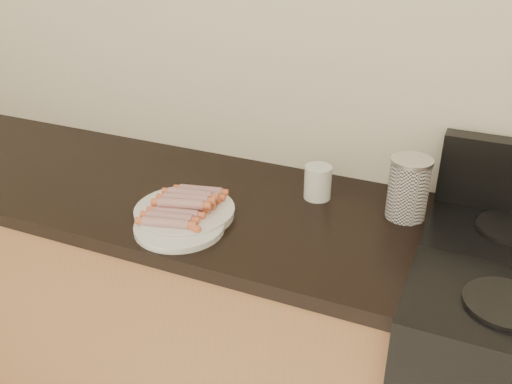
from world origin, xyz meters
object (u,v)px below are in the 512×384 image
at_px(side_plate, 179,227).
at_px(mug, 318,182).
at_px(main_plate, 185,213).
at_px(canister, 408,188).

bearing_deg(side_plate, mug, 49.45).
distance_m(main_plate, mug, 0.39).
bearing_deg(mug, canister, -2.00).
bearing_deg(main_plate, canister, 23.51).
bearing_deg(side_plate, canister, 30.45).
distance_m(main_plate, canister, 0.61).
bearing_deg(main_plate, mug, 39.94).
bearing_deg(canister, main_plate, -156.49).
relative_size(side_plate, canister, 1.38).
distance_m(main_plate, side_plate, 0.07).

